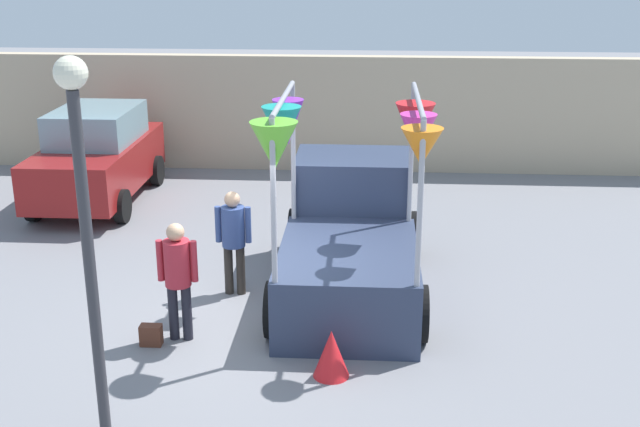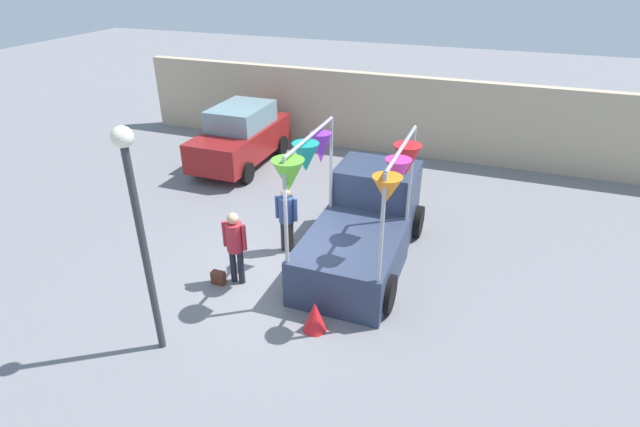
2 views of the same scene
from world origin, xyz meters
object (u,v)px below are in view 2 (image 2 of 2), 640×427
Objects in this scene: parked_car at (241,136)px; person_vendor at (286,214)px; handbag at (218,278)px; vendor_truck at (364,221)px; street_lamp at (137,215)px; person_customer at (235,242)px; folded_kite_bundle_crimson at (315,316)px.

parked_car is 5.56m from person_vendor.
person_vendor is 5.67× the size of handbag.
vendor_truck is 3.34m from handbag.
street_lamp is (-0.79, -3.65, 1.65)m from person_vendor.
parked_car is at bearing 117.30° from person_customer.
person_customer is 1.56m from person_vendor.
folded_kite_bundle_crimson is (1.55, -2.32, -0.65)m from person_vendor.
person_customer is 2.29m from folded_kite_bundle_crimson.
person_customer is 5.76× the size of handbag.
parked_car is 14.29× the size of handbag.
handbag is (-0.35, -0.20, -0.83)m from person_customer.
folded_kite_bundle_crimson reaches higher than handbag.
handbag is (-2.52, -2.05, -0.77)m from vendor_truck.
handbag is 3.15m from street_lamp.
vendor_truck reaches higher than handbag.
vendor_truck is 2.63× the size of person_vendor.
vendor_truck is at bearing 39.13° from handbag.
street_lamp reaches higher than parked_car.
street_lamp reaches higher than vendor_truck.
handbag is 0.07× the size of street_lamp.
street_lamp reaches higher than person_customer.
street_lamp is (-2.49, -4.01, 1.69)m from vendor_truck.
person_vendor reaches higher than folded_kite_bundle_crimson.
folded_kite_bundle_crimson is (5.03, -6.66, -0.64)m from parked_car.
folded_kite_bundle_crimson is at bearing -93.05° from vendor_truck.
parked_car reaches higher than person_customer.
vendor_truck is at bearing 12.06° from person_vendor.
person_vendor is 2.87m from folded_kite_bundle_crimson.
folded_kite_bundle_crimson is (2.35, 1.33, -2.30)m from street_lamp.
vendor_truck is 2.75m from folded_kite_bundle_crimson.
street_lamp is at bearing -98.43° from person_customer.
parked_car is 8.59m from street_lamp.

